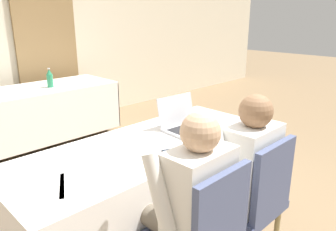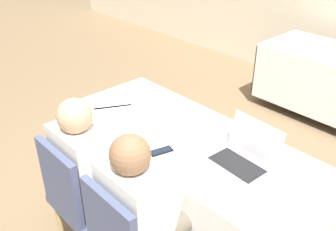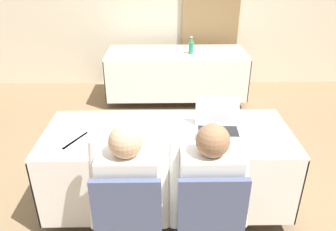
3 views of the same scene
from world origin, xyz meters
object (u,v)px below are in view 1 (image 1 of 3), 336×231
(cell_phone, at_px, (171,154))
(water_bottle, at_px, (50,79))
(chair_near_right, at_px, (252,199))
(laptop, at_px, (185,123))
(person_checkered_shirt, at_px, (187,200))
(person_white_shirt, at_px, (240,170))

(cell_phone, xyz_separation_m, water_bottle, (0.38, 2.46, 0.10))
(cell_phone, relative_size, chair_near_right, 0.18)
(laptop, distance_m, person_checkered_shirt, 0.90)
(chair_near_right, xyz_separation_m, person_checkered_shirt, (-0.50, 0.10, 0.16))
(person_checkered_shirt, bearing_deg, person_white_shirt, -180.00)
(cell_phone, height_order, person_checkered_shirt, person_checkered_shirt)
(laptop, height_order, cell_phone, laptop)
(person_checkered_shirt, bearing_deg, cell_phone, -123.39)
(water_bottle, relative_size, person_white_shirt, 0.20)
(laptop, relative_size, cell_phone, 2.37)
(cell_phone, height_order, chair_near_right, chair_near_right)
(person_checkered_shirt, height_order, person_white_shirt, same)
(laptop, xyz_separation_m, person_white_shirt, (-0.15, -0.62, -0.13))
(person_checkered_shirt, relative_size, person_white_shirt, 1.00)
(laptop, relative_size, water_bottle, 1.59)
(cell_phone, distance_m, person_white_shirt, 0.45)
(laptop, relative_size, chair_near_right, 0.42)
(laptop, xyz_separation_m, cell_phone, (-0.42, -0.26, -0.04))
(person_checkered_shirt, distance_m, person_white_shirt, 0.50)
(person_white_shirt, bearing_deg, person_checkered_shirt, 0.00)
(laptop, distance_m, cell_phone, 0.50)
(chair_near_right, xyz_separation_m, person_white_shirt, (0.00, 0.10, 0.16))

